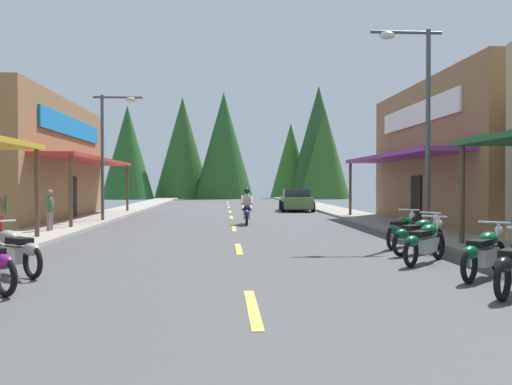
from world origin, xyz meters
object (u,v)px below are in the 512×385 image
Objects in this scene: motorcycle_parked_right_4 at (418,235)px; motorcycle_parked_left_3 at (14,250)px; motorcycle_parked_right_3 at (425,241)px; streetlamp_right at (417,104)px; motorcycle_parked_right_5 at (402,230)px; streetlamp_left at (110,138)px; pedestrian_strolling at (50,208)px; motorcycle_parked_right_2 at (484,252)px; parked_car_curbside at (296,200)px; rider_cruising_lead at (247,209)px.

motorcycle_parked_right_4 is 9.26m from motorcycle_parked_left_3.
motorcycle_parked_right_4 is at bearing 28.39° from motorcycle_parked_right_3.
streetlamp_right is 4.14m from motorcycle_parked_right_5.
pedestrian_strolling is at bearing -100.37° from streetlamp_left.
pedestrian_strolling reaches higher than motorcycle_parked_right_2.
streetlamp_left reaches higher than parked_car_curbside.
motorcycle_parked_right_4 is 1.10× the size of motorcycle_parked_left_3.
pedestrian_strolling reaches higher than motorcycle_parked_right_5.
parked_car_curbside is at bearing 94.07° from streetlamp_right.
motorcycle_parked_right_2 and motorcycle_parked_right_4 have the same top height.
motorcycle_parked_right_3 is at bearing -130.58° from motorcycle_parked_left_3.
streetlamp_left reaches higher than motorcycle_parked_right_2.
motorcycle_parked_right_5 is 0.39× the size of parked_car_curbside.
streetlamp_left is 1.31× the size of parked_car_curbside.
motorcycle_parked_right_2 is 14.41m from pedestrian_strolling.
motorcycle_parked_left_3 is (-8.92, -2.48, 0.00)m from motorcycle_parked_right_4.
motorcycle_parked_right_2 is 0.90× the size of motorcycle_parked_right_4.
parked_car_curbside is (9.75, 9.39, -3.11)m from streetlamp_left.
motorcycle_parked_left_3 is at bearing 160.47° from rider_cruising_lead.
streetlamp_right is 7.43m from motorcycle_parked_right_2.
parked_car_curbside is at bearing -67.55° from motorcycle_parked_left_3.
motorcycle_parked_right_5 is 1.10× the size of pedestrian_strolling.
streetlamp_right is 18.19m from parked_car_curbside.
motorcycle_parked_right_5 is at bearing -122.85° from streetlamp_right.
motorcycle_parked_right_3 is (-0.41, 1.86, 0.00)m from motorcycle_parked_right_2.
pedestrian_strolling is (-10.93, 9.38, 0.40)m from motorcycle_parked_right_2.
rider_cruising_lead is (-3.94, 8.36, 0.17)m from motorcycle_parked_right_5.
motorcycle_parked_right_2 is at bearing -33.82° from pedestrian_strolling.
motorcycle_parked_right_3 and motorcycle_parked_right_5 have the same top height.
motorcycle_parked_right_4 is at bearing -175.94° from parked_car_curbside.
motorcycle_parked_right_4 is 1.05× the size of motorcycle_parked_right_5.
rider_cruising_lead is 1.38× the size of pedestrian_strolling.
streetlamp_right reaches higher than pedestrian_strolling.
motorcycle_parked_right_3 is 0.94× the size of motorcycle_parked_right_5.
motorcycle_parked_right_2 and motorcycle_parked_right_3 have the same top height.
motorcycle_parked_right_5 is 1.05× the size of motorcycle_parked_left_3.
motorcycle_parked_right_5 is (10.03, -9.95, -3.31)m from streetlamp_left.
streetlamp_right is 4.01× the size of motorcycle_parked_right_2.
motorcycle_parked_right_3 is at bearing -177.05° from parked_car_curbside.
streetlamp_left is at bearing 84.72° from motorcycle_parked_right_5.
motorcycle_parked_right_4 is 1.16× the size of pedestrian_strolling.
motorcycle_parked_right_2 is 1.91m from motorcycle_parked_right_3.
motorcycle_parked_left_3 is 0.37× the size of parked_car_curbside.
streetlamp_left is 13.88m from parked_car_curbside.
streetlamp_left is 3.52× the size of motorcycle_parked_left_3.
pedestrian_strolling is at bearing 165.80° from streetlamp_right.
pedestrian_strolling is (-7.07, -3.80, 0.24)m from rider_cruising_lead.
motorcycle_parked_right_5 is 9.25m from rider_cruising_lead.
motorcycle_parked_left_3 is (-8.50, -0.95, 0.00)m from motorcycle_parked_right_3.
motorcycle_parked_right_4 is (9.95, -11.38, -3.31)m from streetlamp_left.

